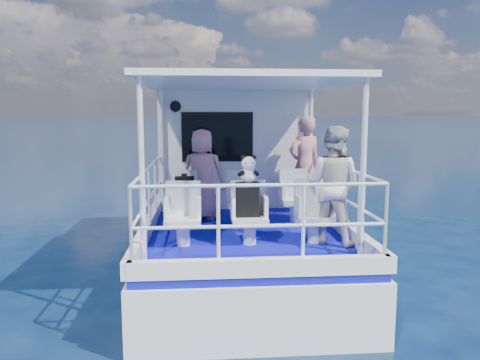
# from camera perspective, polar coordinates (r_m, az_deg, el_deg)

# --- Properties ---
(ground) EXTENTS (2000.00, 2000.00, 0.00)m
(ground) POSITION_cam_1_polar(r_m,az_deg,el_deg) (7.78, 0.30, -11.96)
(ground) COLOR #071735
(ground) RESTS_ON ground
(hull) EXTENTS (3.00, 7.00, 1.60)m
(hull) POSITION_cam_1_polar(r_m,az_deg,el_deg) (8.73, -0.28, -9.73)
(hull) COLOR white
(hull) RESTS_ON ground
(deck) EXTENTS (2.90, 6.90, 0.10)m
(deck) POSITION_cam_1_polar(r_m,az_deg,el_deg) (8.51, -0.28, -4.27)
(deck) COLOR #0B0989
(deck) RESTS_ON hull
(cabin) EXTENTS (2.85, 2.00, 2.20)m
(cabin) POSITION_cam_1_polar(r_m,az_deg,el_deg) (9.63, -0.88, 4.08)
(cabin) COLOR white
(cabin) RESTS_ON deck
(canopy) EXTENTS (3.00, 3.20, 0.08)m
(canopy) POSITION_cam_1_polar(r_m,az_deg,el_deg) (7.13, 0.46, 11.88)
(canopy) COLOR white
(canopy) RESTS_ON cabin
(canopy_posts) EXTENTS (2.77, 2.97, 2.20)m
(canopy_posts) POSITION_cam_1_polar(r_m,az_deg,el_deg) (7.10, 0.48, 2.69)
(canopy_posts) COLOR white
(canopy_posts) RESTS_ON deck
(railings) EXTENTS (2.84, 3.59, 1.00)m
(railings) POSITION_cam_1_polar(r_m,az_deg,el_deg) (6.86, 0.72, -2.56)
(railings) COLOR white
(railings) RESTS_ON deck
(seat_port_fwd) EXTENTS (0.48, 0.46, 0.38)m
(seat_port_fwd) POSITION_cam_1_polar(r_m,az_deg,el_deg) (7.65, -6.57, -3.86)
(seat_port_fwd) COLOR silver
(seat_port_fwd) RESTS_ON deck
(seat_center_fwd) EXTENTS (0.48, 0.46, 0.38)m
(seat_center_fwd) POSITION_cam_1_polar(r_m,az_deg,el_deg) (7.68, 0.17, -3.78)
(seat_center_fwd) COLOR silver
(seat_center_fwd) RESTS_ON deck
(seat_stbd_fwd) EXTENTS (0.48, 0.46, 0.38)m
(seat_stbd_fwd) POSITION_cam_1_polar(r_m,az_deg,el_deg) (7.80, 6.79, -3.64)
(seat_stbd_fwd) COLOR silver
(seat_stbd_fwd) RESTS_ON deck
(seat_port_aft) EXTENTS (0.48, 0.46, 0.38)m
(seat_port_aft) POSITION_cam_1_polar(r_m,az_deg,el_deg) (6.39, -6.95, -6.25)
(seat_port_aft) COLOR silver
(seat_port_aft) RESTS_ON deck
(seat_center_aft) EXTENTS (0.48, 0.46, 0.38)m
(seat_center_aft) POSITION_cam_1_polar(r_m,az_deg,el_deg) (6.41, 1.16, -6.14)
(seat_center_aft) COLOR silver
(seat_center_aft) RESTS_ON deck
(seat_stbd_aft) EXTENTS (0.48, 0.46, 0.38)m
(seat_stbd_aft) POSITION_cam_1_polar(r_m,az_deg,el_deg) (6.56, 9.04, -5.91)
(seat_stbd_aft) COLOR silver
(seat_stbd_aft) RESTS_ON deck
(passenger_port_fwd) EXTENTS (0.63, 0.50, 1.52)m
(passenger_port_fwd) POSITION_cam_1_polar(r_m,az_deg,el_deg) (7.86, -4.60, 0.70)
(passenger_port_fwd) COLOR #D58A8F
(passenger_port_fwd) RESTS_ON deck
(passenger_stbd_fwd) EXTENTS (0.73, 0.60, 1.73)m
(passenger_stbd_fwd) POSITION_cam_1_polar(r_m,az_deg,el_deg) (8.41, 7.87, 1.82)
(passenger_stbd_fwd) COLOR tan
(passenger_stbd_fwd) RESTS_ON deck
(passenger_stbd_aft) EXTENTS (0.99, 0.95, 1.61)m
(passenger_stbd_aft) POSITION_cam_1_polar(r_m,az_deg,el_deg) (6.49, 11.24, -0.60)
(passenger_stbd_aft) COLOR silver
(passenger_stbd_aft) RESTS_ON deck
(backpack_port) EXTENTS (0.30, 0.17, 0.39)m
(backpack_port) POSITION_cam_1_polar(r_m,az_deg,el_deg) (7.52, -6.76, -1.09)
(backpack_port) COLOR black
(backpack_port) RESTS_ON seat_port_fwd
(backpack_center) EXTENTS (0.31, 0.17, 0.46)m
(backpack_center) POSITION_cam_1_polar(r_m,az_deg,el_deg) (6.34, 0.91, -2.41)
(backpack_center) COLOR black
(backpack_center) RESTS_ON seat_center_aft
(compact_camera) EXTENTS (0.09, 0.05, 0.05)m
(compact_camera) POSITION_cam_1_polar(r_m,az_deg,el_deg) (7.47, -6.81, 0.59)
(compact_camera) COLOR black
(compact_camera) RESTS_ON backpack_port
(panda) EXTENTS (0.24, 0.20, 0.37)m
(panda) POSITION_cam_1_polar(r_m,az_deg,el_deg) (6.28, 1.03, 1.35)
(panda) COLOR white
(panda) RESTS_ON backpack_center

